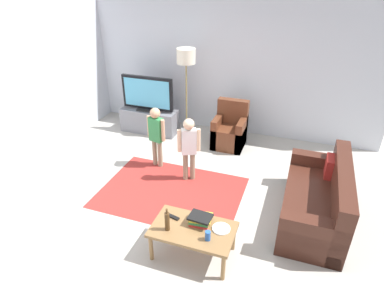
{
  "coord_description": "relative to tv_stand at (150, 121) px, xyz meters",
  "views": [
    {
      "loc": [
        1.48,
        -3.57,
        3.18
      ],
      "look_at": [
        0.0,
        0.6,
        0.65
      ],
      "focal_mm": 31.27,
      "sensor_mm": 36.0,
      "label": 1
    }
  ],
  "objects": [
    {
      "name": "ground",
      "position": [
        1.57,
        -2.3,
        -0.24
      ],
      "size": [
        7.8,
        7.8,
        0.0
      ],
      "primitive_type": "plane",
      "color": "#B2ADA3"
    },
    {
      "name": "wall_back",
      "position": [
        1.57,
        0.7,
        1.11
      ],
      "size": [
        6.0,
        0.12,
        2.7
      ],
      "primitive_type": "cube",
      "color": "silver",
      "rests_on": "ground"
    },
    {
      "name": "area_rug",
      "position": [
        1.29,
        -1.91,
        -0.24
      ],
      "size": [
        2.2,
        1.6,
        0.01
      ],
      "primitive_type": "cube",
      "color": "#9E2D28",
      "rests_on": "ground"
    },
    {
      "name": "tv_stand",
      "position": [
        0.0,
        0.0,
        0.0
      ],
      "size": [
        1.2,
        0.44,
        0.5
      ],
      "color": "slate",
      "rests_on": "ground"
    },
    {
      "name": "tv",
      "position": [
        -0.0,
        -0.02,
        0.6
      ],
      "size": [
        1.1,
        0.28,
        0.71
      ],
      "color": "black",
      "rests_on": "tv_stand"
    },
    {
      "name": "couch",
      "position": [
        3.49,
        -1.79,
        0.05
      ],
      "size": [
        0.8,
        1.8,
        0.86
      ],
      "color": "#472319",
      "rests_on": "ground"
    },
    {
      "name": "armchair",
      "position": [
        1.77,
        -0.04,
        0.05
      ],
      "size": [
        0.6,
        0.6,
        0.9
      ],
      "color": "brown",
      "rests_on": "ground"
    },
    {
      "name": "floor_lamp",
      "position": [
        0.79,
        0.15,
        1.3
      ],
      "size": [
        0.36,
        0.36,
        1.78
      ],
      "color": "#262626",
      "rests_on": "ground"
    },
    {
      "name": "child_near_tv",
      "position": [
        0.74,
        -1.22,
        0.42
      ],
      "size": [
        0.36,
        0.18,
        1.1
      ],
      "color": "gray",
      "rests_on": "ground"
    },
    {
      "name": "child_center",
      "position": [
        1.42,
        -1.45,
        0.42
      ],
      "size": [
        0.34,
        0.22,
        1.1
      ],
      "color": "gray",
      "rests_on": "ground"
    },
    {
      "name": "coffee_table",
      "position": [
        2.05,
        -3.01,
        0.13
      ],
      "size": [
        1.0,
        0.6,
        0.42
      ],
      "color": "olive",
      "rests_on": "ground"
    },
    {
      "name": "book_stack",
      "position": [
        2.1,
        -2.89,
        0.24
      ],
      "size": [
        0.29,
        0.26,
        0.12
      ],
      "color": "red",
      "rests_on": "coffee_table"
    },
    {
      "name": "bottle",
      "position": [
        1.77,
        -3.13,
        0.31
      ],
      "size": [
        0.06,
        0.06,
        0.31
      ],
      "color": "#4C3319",
      "rests_on": "coffee_table"
    },
    {
      "name": "tv_remote",
      "position": [
        1.75,
        -2.91,
        0.19
      ],
      "size": [
        0.18,
        0.09,
        0.02
      ],
      "primitive_type": "cube",
      "rotation": [
        0.0,
        0.0,
        -0.24
      ],
      "color": "black",
      "rests_on": "coffee_table"
    },
    {
      "name": "soda_can",
      "position": [
        2.27,
        -3.13,
        0.24
      ],
      "size": [
        0.07,
        0.07,
        0.12
      ],
      "primitive_type": "cylinder",
      "color": "#2659B2",
      "rests_on": "coffee_table"
    },
    {
      "name": "plate",
      "position": [
        2.37,
        -2.91,
        0.18
      ],
      "size": [
        0.22,
        0.22,
        0.02
      ],
      "color": "white",
      "rests_on": "coffee_table"
    }
  ]
}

